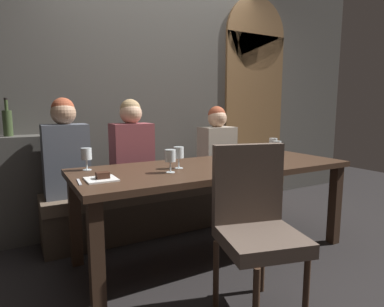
# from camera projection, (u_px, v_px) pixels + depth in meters

# --- Properties ---
(ground) EXTENTS (9.00, 9.00, 0.00)m
(ground) POSITION_uv_depth(u_px,v_px,m) (214.00, 252.00, 2.66)
(ground) COLOR black
(back_wall_tiled) EXTENTS (6.00, 0.12, 3.00)m
(back_wall_tiled) POSITION_uv_depth(u_px,v_px,m) (155.00, 79.00, 3.50)
(back_wall_tiled) COLOR #4C4944
(back_wall_tiled) RESTS_ON ground
(arched_door) EXTENTS (0.90, 0.05, 2.55)m
(arched_door) POSITION_uv_depth(u_px,v_px,m) (254.00, 94.00, 4.11)
(arched_door) COLOR brown
(arched_door) RESTS_ON ground
(dining_table) EXTENTS (2.20, 0.84, 0.74)m
(dining_table) POSITION_uv_depth(u_px,v_px,m) (215.00, 176.00, 2.57)
(dining_table) COLOR #342217
(dining_table) RESTS_ON ground
(banquette_bench) EXTENTS (2.50, 0.44, 0.45)m
(banquette_bench) POSITION_uv_depth(u_px,v_px,m) (177.00, 204.00, 3.23)
(banquette_bench) COLOR #40352A
(banquette_bench) RESTS_ON ground
(chair_near_side) EXTENTS (0.54, 0.54, 0.98)m
(chair_near_side) POSITION_uv_depth(u_px,v_px,m) (255.00, 218.00, 1.86)
(chair_near_side) COLOR #3D281C
(chair_near_side) RESTS_ON ground
(diner_redhead) EXTENTS (0.36, 0.24, 0.83)m
(diner_redhead) POSITION_uv_depth(u_px,v_px,m) (66.00, 150.00, 2.67)
(diner_redhead) COLOR #4C515B
(diner_redhead) RESTS_ON banquette_bench
(diner_bearded) EXTENTS (0.36, 0.24, 0.82)m
(diner_bearded) POSITION_uv_depth(u_px,v_px,m) (132.00, 147.00, 2.92)
(diner_bearded) COLOR brown
(diner_bearded) RESTS_ON banquette_bench
(diner_far_end) EXTENTS (0.36, 0.24, 0.76)m
(diner_far_end) POSITION_uv_depth(u_px,v_px,m) (217.00, 144.00, 3.41)
(diner_far_end) COLOR #9E9384
(diner_far_end) RESTS_ON banquette_bench
(wine_bottle_pale_label) EXTENTS (0.08, 0.08, 0.33)m
(wine_bottle_pale_label) POSITION_uv_depth(u_px,v_px,m) (8.00, 122.00, 2.73)
(wine_bottle_pale_label) COLOR #384728
(wine_bottle_pale_label) RESTS_ON back_counter
(wine_glass_far_left) EXTENTS (0.08, 0.08, 0.16)m
(wine_glass_far_left) POSITION_uv_depth(u_px,v_px,m) (277.00, 146.00, 2.80)
(wine_glass_far_left) COLOR silver
(wine_glass_far_left) RESTS_ON dining_table
(wine_glass_near_left) EXTENTS (0.08, 0.08, 0.16)m
(wine_glass_near_left) POSITION_uv_depth(u_px,v_px,m) (170.00, 157.00, 2.24)
(wine_glass_near_left) COLOR silver
(wine_glass_near_left) RESTS_ON dining_table
(wine_glass_end_right) EXTENTS (0.08, 0.08, 0.16)m
(wine_glass_end_right) POSITION_uv_depth(u_px,v_px,m) (179.00, 154.00, 2.40)
(wine_glass_end_right) COLOR silver
(wine_glass_end_right) RESTS_ON dining_table
(wine_glass_far_right) EXTENTS (0.08, 0.08, 0.16)m
(wine_glass_far_right) POSITION_uv_depth(u_px,v_px,m) (273.00, 143.00, 3.06)
(wine_glass_far_right) COLOR silver
(wine_glass_far_right) RESTS_ON dining_table
(wine_glass_near_right) EXTENTS (0.08, 0.08, 0.16)m
(wine_glass_near_right) POSITION_uv_depth(u_px,v_px,m) (86.00, 154.00, 2.33)
(wine_glass_near_right) COLOR silver
(wine_glass_near_right) RESTS_ON dining_table
(espresso_cup) EXTENTS (0.12, 0.12, 0.06)m
(espresso_cup) POSITION_uv_depth(u_px,v_px,m) (230.00, 156.00, 2.85)
(espresso_cup) COLOR white
(espresso_cup) RESTS_ON dining_table
(dessert_plate) EXTENTS (0.19, 0.19, 0.05)m
(dessert_plate) POSITION_uv_depth(u_px,v_px,m) (102.00, 178.00, 2.03)
(dessert_plate) COLOR white
(dessert_plate) RESTS_ON dining_table
(fork_on_table) EXTENTS (0.03, 0.17, 0.01)m
(fork_on_table) POSITION_uv_depth(u_px,v_px,m) (79.00, 182.00, 1.96)
(fork_on_table) COLOR silver
(fork_on_table) RESTS_ON dining_table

